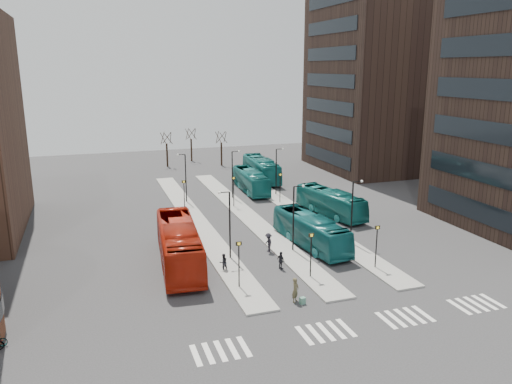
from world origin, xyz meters
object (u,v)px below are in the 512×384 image
object	(u,v)px
teal_bus_b	(251,181)
commuter_c	(268,242)
red_bus	(179,244)
suitcase	(302,301)
teal_bus_d	(261,169)
commuter_a	(223,262)
teal_bus_c	(330,202)
traveller	(295,290)
teal_bus_a	(311,231)
commuter_b	(281,260)

from	to	relation	value
teal_bus_b	commuter_c	size ratio (longest dim) A/B	5.97
red_bus	teal_bus_b	xyz separation A→B (m)	(13.93, 22.74, -0.35)
commuter_c	red_bus	bearing A→B (deg)	-86.99
suitcase	teal_bus_d	size ratio (longest dim) A/B	0.04
commuter_a	teal_bus_c	bearing A→B (deg)	-153.89
traveller	teal_bus_c	bearing A→B (deg)	14.67
teal_bus_c	teal_bus_a	bearing A→B (deg)	-136.78
teal_bus_c	commuter_a	xyz separation A→B (m)	(-15.89, -11.81, -0.72)
red_bus	teal_bus_d	distance (m)	33.83
teal_bus_a	teal_bus_d	world-z (taller)	teal_bus_d
suitcase	commuter_b	size ratio (longest dim) A/B	0.32
traveller	commuter_c	size ratio (longest dim) A/B	1.04
teal_bus_b	teal_bus_c	bearing A→B (deg)	-66.86
teal_bus_a	commuter_a	bearing A→B (deg)	-167.33
commuter_b	red_bus	bearing A→B (deg)	47.56
suitcase	teal_bus_b	distance (m)	33.68
teal_bus_d	commuter_c	distance (m)	30.00
suitcase	commuter_c	size ratio (longest dim) A/B	0.27
teal_bus_c	traveller	distance (m)	22.65
teal_bus_a	traveller	bearing A→B (deg)	-125.83
red_bus	teal_bus_d	world-z (taller)	red_bus
commuter_b	suitcase	bearing A→B (deg)	155.52
teal_bus_a	teal_bus_d	xyz separation A→B (m)	(4.99, 28.36, 0.17)
traveller	commuter_b	world-z (taller)	traveller
teal_bus_b	traveller	world-z (taller)	teal_bus_b
teal_bus_c	commuter_b	size ratio (longest dim) A/B	6.89
red_bus	commuter_b	xyz separation A→B (m)	(7.91, -3.79, -1.06)
teal_bus_c	suitcase	bearing A→B (deg)	-131.79
traveller	commuter_b	distance (m)	6.06
teal_bus_a	commuter_a	distance (m)	9.93
teal_bus_c	commuter_a	bearing A→B (deg)	-153.31
teal_bus_d	commuter_b	size ratio (longest dim) A/B	7.83
red_bus	teal_bus_d	bearing A→B (deg)	63.86
red_bus	commuter_a	world-z (taller)	red_bus
suitcase	red_bus	size ratio (longest dim) A/B	0.04
teal_bus_d	commuter_a	distance (m)	34.64
suitcase	traveller	distance (m)	0.91
commuter_c	commuter_b	bearing A→B (deg)	-5.07
commuter_a	traveller	bearing A→B (deg)	105.40
teal_bus_b	teal_bus_c	distance (m)	14.49
teal_bus_b	commuter_b	world-z (taller)	teal_bus_b
red_bus	teal_bus_a	bearing A→B (deg)	7.63
suitcase	commuter_a	world-z (taller)	commuter_a
red_bus	traveller	world-z (taller)	red_bus
commuter_c	teal_bus_c	bearing A→B (deg)	129.70
commuter_c	teal_bus_d	bearing A→B (deg)	162.38
commuter_b	commuter_c	size ratio (longest dim) A/B	0.87
commuter_a	commuter_c	bearing A→B (deg)	-160.17
teal_bus_b	teal_bus_a	bearing A→B (deg)	-91.21
red_bus	teal_bus_c	distance (m)	21.21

